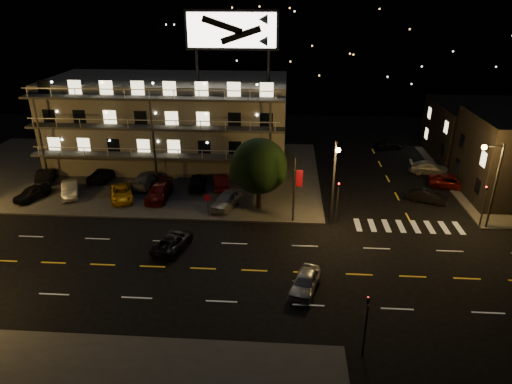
# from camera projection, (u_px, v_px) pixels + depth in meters

# --- Properties ---
(ground) EXTENTS (140.00, 140.00, 0.00)m
(ground) POSITION_uv_depth(u_px,v_px,m) (229.00, 270.00, 35.28)
(ground) COLOR black
(ground) RESTS_ON ground
(curb_nw) EXTENTS (44.00, 24.00, 0.15)m
(curb_nw) POSITION_uv_depth(u_px,v_px,m) (133.00, 172.00, 54.42)
(curb_nw) COLOR #3C3D3A
(curb_nw) RESTS_ON ground
(motel) EXTENTS (28.00, 13.80, 18.10)m
(motel) POSITION_uv_depth(u_px,v_px,m) (171.00, 121.00, 55.61)
(motel) COLOR gray
(motel) RESTS_ON ground
(side_bldg_back) EXTENTS (14.06, 12.00, 7.00)m
(side_bldg_back) POSITION_uv_depth(u_px,v_px,m) (491.00, 132.00, 57.60)
(side_bldg_back) COLOR black
(side_bldg_back) RESTS_ON ground
(hill_backdrop) EXTENTS (120.00, 25.00, 24.00)m
(hill_backdrop) POSITION_uv_depth(u_px,v_px,m) (240.00, 36.00, 93.93)
(hill_backdrop) COLOR black
(hill_backdrop) RESTS_ON ground
(streetlight_nc) EXTENTS (0.44, 1.92, 8.00)m
(streetlight_nc) POSITION_uv_depth(u_px,v_px,m) (334.00, 175.00, 40.02)
(streetlight_nc) COLOR #2D2D30
(streetlight_nc) RESTS_ON ground
(streetlight_ne) EXTENTS (1.92, 0.44, 8.00)m
(streetlight_ne) POSITION_uv_depth(u_px,v_px,m) (493.00, 178.00, 39.49)
(streetlight_ne) COLOR #2D2D30
(streetlight_ne) RESTS_ON ground
(signal_nw) EXTENTS (0.20, 0.27, 4.60)m
(signal_nw) POSITION_uv_depth(u_px,v_px,m) (338.00, 198.00, 41.46)
(signal_nw) COLOR #2D2D30
(signal_nw) RESTS_ON ground
(signal_sw) EXTENTS (0.20, 0.27, 4.60)m
(signal_sw) POSITION_uv_depth(u_px,v_px,m) (366.00, 320.00, 25.92)
(signal_sw) COLOR #2D2D30
(signal_sw) RESTS_ON ground
(signal_ne) EXTENTS (0.27, 0.20, 4.60)m
(signal_ne) POSITION_uv_depth(u_px,v_px,m) (484.00, 202.00, 40.64)
(signal_ne) COLOR #2D2D30
(signal_ne) RESTS_ON ground
(banner_north) EXTENTS (0.83, 0.16, 6.40)m
(banner_north) POSITION_uv_depth(u_px,v_px,m) (295.00, 188.00, 41.27)
(banner_north) COLOR #2D2D30
(banner_north) RESTS_ON ground
(stop_sign) EXTENTS (0.91, 0.11, 2.61)m
(stop_sign) POSITION_uv_depth(u_px,v_px,m) (208.00, 202.00, 42.62)
(stop_sign) COLOR #2D2D30
(stop_sign) RESTS_ON ground
(tree) EXTENTS (5.61, 5.40, 7.06)m
(tree) POSITION_uv_depth(u_px,v_px,m) (258.00, 168.00, 43.51)
(tree) COLOR black
(tree) RESTS_ON curb_nw
(lot_car_0) EXTENTS (2.95, 4.34, 1.37)m
(lot_car_0) POSITION_uv_depth(u_px,v_px,m) (32.00, 193.00, 46.80)
(lot_car_0) COLOR black
(lot_car_0) RESTS_ON curb_nw
(lot_car_1) EXTENTS (3.11, 4.64, 1.45)m
(lot_car_1) POSITION_uv_depth(u_px,v_px,m) (70.00, 189.00, 47.55)
(lot_car_1) COLOR #9A9BA0
(lot_car_1) RESTS_ON curb_nw
(lot_car_2) EXTENTS (3.68, 5.08, 1.29)m
(lot_car_2) POSITION_uv_depth(u_px,v_px,m) (122.00, 193.00, 46.80)
(lot_car_2) COLOR #EEB016
(lot_car_2) RESTS_ON curb_nw
(lot_car_3) EXTENTS (2.21, 5.05, 1.44)m
(lot_car_3) POSITION_uv_depth(u_px,v_px,m) (159.00, 192.00, 46.91)
(lot_car_3) COLOR #5C0E0D
(lot_car_3) RESTS_ON curb_nw
(lot_car_4) EXTENTS (3.19, 4.88, 1.55)m
(lot_car_4) POSITION_uv_depth(u_px,v_px,m) (227.00, 200.00, 44.98)
(lot_car_4) COLOR #9A9BA0
(lot_car_4) RESTS_ON curb_nw
(lot_car_5) EXTENTS (2.69, 4.59, 1.43)m
(lot_car_5) POSITION_uv_depth(u_px,v_px,m) (46.00, 175.00, 51.20)
(lot_car_5) COLOR black
(lot_car_5) RESTS_ON curb_nw
(lot_car_6) EXTENTS (2.38, 4.80, 1.31)m
(lot_car_6) POSITION_uv_depth(u_px,v_px,m) (103.00, 174.00, 51.77)
(lot_car_6) COLOR black
(lot_car_6) RESTS_ON curb_nw
(lot_car_7) EXTENTS (2.56, 5.37, 1.51)m
(lot_car_7) POSITION_uv_depth(u_px,v_px,m) (146.00, 179.00, 50.13)
(lot_car_7) COLOR #9A9BA0
(lot_car_7) RESTS_ON curb_nw
(lot_car_8) EXTENTS (2.31, 4.66, 1.53)m
(lot_car_8) POSITION_uv_depth(u_px,v_px,m) (197.00, 181.00, 49.49)
(lot_car_8) COLOR black
(lot_car_8) RESTS_ON curb_nw
(lot_car_9) EXTENTS (2.36, 4.53, 1.42)m
(lot_car_9) POSITION_uv_depth(u_px,v_px,m) (221.00, 181.00, 49.62)
(lot_car_9) COLOR #5C0E0D
(lot_car_9) RESTS_ON curb_nw
(side_car_0) EXTENTS (4.01, 2.65, 1.25)m
(side_car_0) POSITION_uv_depth(u_px,v_px,m) (427.00, 196.00, 46.46)
(side_car_0) COLOR black
(side_car_0) RESTS_ON ground
(side_car_1) EXTENTS (5.43, 3.49, 1.39)m
(side_car_1) POSITION_uv_depth(u_px,v_px,m) (453.00, 182.00, 49.86)
(side_car_1) COLOR #5C0E0D
(side_car_1) RESTS_ON ground
(side_car_2) EXTENTS (5.19, 2.73, 1.43)m
(side_car_2) POSITION_uv_depth(u_px,v_px,m) (431.00, 168.00, 53.78)
(side_car_2) COLOR #9A9BA0
(side_car_2) RESTS_ON ground
(side_car_3) EXTENTS (3.91, 2.32, 1.25)m
(side_car_3) POSITION_uv_depth(u_px,v_px,m) (388.00, 145.00, 62.43)
(side_car_3) COLOR black
(side_car_3) RESTS_ON ground
(road_car_east) EXTENTS (2.67, 4.39, 1.40)m
(road_car_east) POSITION_uv_depth(u_px,v_px,m) (305.00, 282.00, 32.58)
(road_car_east) COLOR #9A9BA0
(road_car_east) RESTS_ON ground
(road_car_west) EXTENTS (3.18, 4.96, 1.27)m
(road_car_west) POSITION_uv_depth(u_px,v_px,m) (173.00, 242.00, 37.96)
(road_car_west) COLOR black
(road_car_west) RESTS_ON ground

